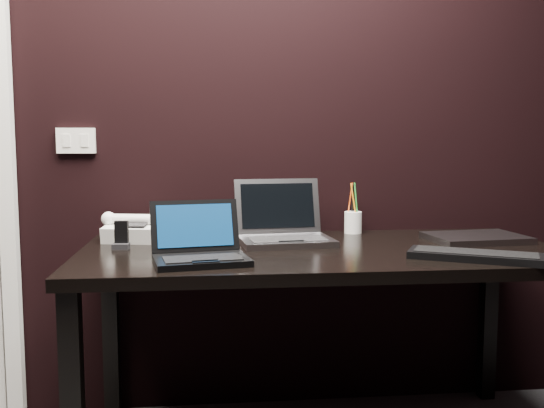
{
  "coord_description": "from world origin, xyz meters",
  "views": [
    {
      "loc": [
        -0.1,
        -0.69,
        1.12
      ],
      "look_at": [
        0.12,
        1.35,
        0.91
      ],
      "focal_mm": 40.0,
      "sensor_mm": 36.0,
      "label": 1
    }
  ],
  "objects": [
    {
      "name": "wall_back",
      "position": [
        0.0,
        1.8,
        1.3
      ],
      "size": [
        4.0,
        0.0,
        4.0
      ],
      "primitive_type": "plane",
      "rotation": [
        1.57,
        0.0,
        0.0
      ],
      "color": "black",
      "rests_on": "ground"
    },
    {
      "name": "wall_switch",
      "position": [
        -0.62,
        1.79,
        1.12
      ],
      "size": [
        0.15,
        0.02,
        0.1
      ],
      "color": "silver",
      "rests_on": "wall_back"
    },
    {
      "name": "desk",
      "position": [
        0.3,
        1.4,
        0.66
      ],
      "size": [
        1.7,
        0.8,
        0.74
      ],
      "color": "black",
      "rests_on": "ground"
    },
    {
      "name": "netbook",
      "position": [
        -0.13,
        1.21,
        0.78
      ],
      "size": [
        0.33,
        0.3,
        0.18
      ],
      "color": "black",
      "rests_on": "desk"
    },
    {
      "name": "silver_laptop",
      "position": [
        0.18,
        1.53,
        0.78
      ],
      "size": [
        0.36,
        0.33,
        0.23
      ],
      "color": "#9D9CA2",
      "rests_on": "desk"
    },
    {
      "name": "ext_keyboard",
      "position": [
        0.75,
        1.14,
        0.75
      ],
      "size": [
        0.43,
        0.32,
        0.03
      ],
      "color": "black",
      "rests_on": "desk"
    },
    {
      "name": "closed_laptop",
      "position": [
        0.91,
        1.49,
        0.75
      ],
      "size": [
        0.37,
        0.29,
        0.02
      ],
      "color": "gray",
      "rests_on": "desk"
    },
    {
      "name": "desk_phone",
      "position": [
        -0.38,
        1.63,
        0.78
      ],
      "size": [
        0.25,
        0.22,
        0.12
      ],
      "color": "silver",
      "rests_on": "desk"
    },
    {
      "name": "mobile_phone",
      "position": [
        -0.41,
        1.46,
        0.78
      ],
      "size": [
        0.06,
        0.05,
        0.1
      ],
      "color": "black",
      "rests_on": "desk"
    },
    {
      "name": "pen_cup",
      "position": [
        0.49,
        1.73,
        0.79
      ],
      "size": [
        0.09,
        0.09,
        0.21
      ],
      "color": "white",
      "rests_on": "desk"
    }
  ]
}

